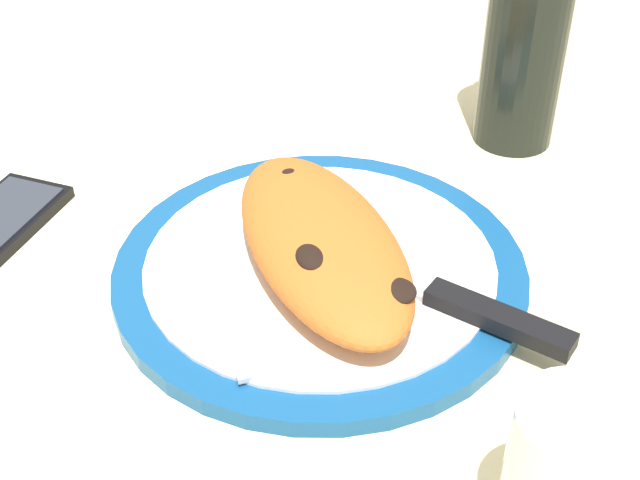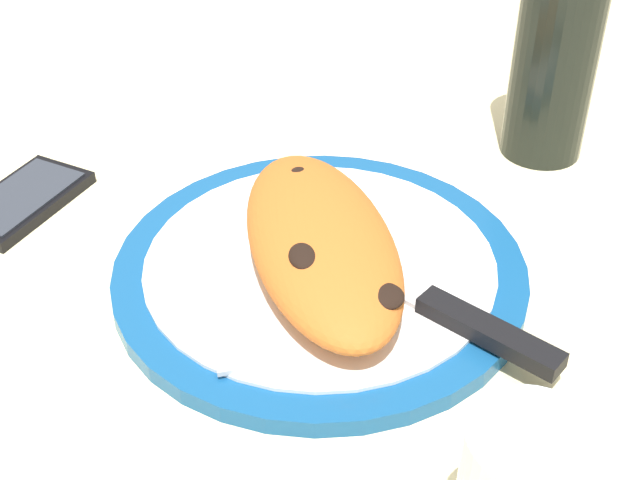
{
  "view_description": "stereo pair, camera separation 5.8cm",
  "coord_description": "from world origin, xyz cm",
  "px_view_note": "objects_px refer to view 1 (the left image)",
  "views": [
    {
      "loc": [
        49.39,
        -14.54,
        42.71
      ],
      "look_at": [
        0.0,
        0.0,
        3.69
      ],
      "focal_mm": 49.54,
      "sensor_mm": 36.0,
      "label": 1
    },
    {
      "loc": [
        50.71,
        -8.89,
        42.71
      ],
      "look_at": [
        0.0,
        0.0,
        3.69
      ],
      "focal_mm": 49.54,
      "sensor_mm": 36.0,
      "label": 2
    }
  ],
  "objects_px": {
    "smartphone": "(1,221)",
    "wine_bottle": "(529,15)",
    "plate": "(320,270)",
    "fork": "(230,317)",
    "calzone": "(318,244)",
    "knife": "(461,304)"
  },
  "relations": [
    {
      "from": "calzone",
      "to": "wine_bottle",
      "type": "distance_m",
      "value": 0.29
    },
    {
      "from": "plate",
      "to": "fork",
      "type": "bearing_deg",
      "value": -60.5
    },
    {
      "from": "fork",
      "to": "wine_bottle",
      "type": "bearing_deg",
      "value": 121.91
    },
    {
      "from": "plate",
      "to": "fork",
      "type": "height_order",
      "value": "fork"
    },
    {
      "from": "wine_bottle",
      "to": "calzone",
      "type": "bearing_deg",
      "value": -56.51
    },
    {
      "from": "knife",
      "to": "wine_bottle",
      "type": "bearing_deg",
      "value": 146.1
    },
    {
      "from": "fork",
      "to": "wine_bottle",
      "type": "height_order",
      "value": "wine_bottle"
    },
    {
      "from": "fork",
      "to": "knife",
      "type": "height_order",
      "value": "knife"
    },
    {
      "from": "wine_bottle",
      "to": "fork",
      "type": "bearing_deg",
      "value": -58.09
    },
    {
      "from": "fork",
      "to": "smartphone",
      "type": "xyz_separation_m",
      "value": [
        -0.18,
        -0.15,
        -0.01
      ]
    },
    {
      "from": "smartphone",
      "to": "wine_bottle",
      "type": "height_order",
      "value": "wine_bottle"
    },
    {
      "from": "calzone",
      "to": "knife",
      "type": "relative_size",
      "value": 1.26
    },
    {
      "from": "calzone",
      "to": "plate",
      "type": "bearing_deg",
      "value": 154.92
    },
    {
      "from": "knife",
      "to": "smartphone",
      "type": "xyz_separation_m",
      "value": [
        -0.22,
        -0.31,
        -0.02
      ]
    },
    {
      "from": "fork",
      "to": "wine_bottle",
      "type": "distance_m",
      "value": 0.38
    },
    {
      "from": "fork",
      "to": "wine_bottle",
      "type": "relative_size",
      "value": 0.52
    },
    {
      "from": "calzone",
      "to": "smartphone",
      "type": "distance_m",
      "value": 0.27
    },
    {
      "from": "smartphone",
      "to": "calzone",
      "type": "bearing_deg",
      "value": 57.56
    },
    {
      "from": "knife",
      "to": "smartphone",
      "type": "height_order",
      "value": "knife"
    },
    {
      "from": "calzone",
      "to": "wine_bottle",
      "type": "height_order",
      "value": "wine_bottle"
    },
    {
      "from": "plate",
      "to": "wine_bottle",
      "type": "distance_m",
      "value": 0.3
    },
    {
      "from": "knife",
      "to": "wine_bottle",
      "type": "height_order",
      "value": "wine_bottle"
    }
  ]
}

